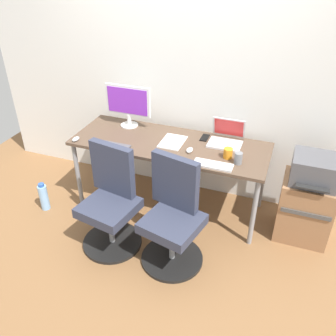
% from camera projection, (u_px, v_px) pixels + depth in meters
% --- Properties ---
extents(ground_plane, '(5.28, 5.28, 0.00)m').
position_uv_depth(ground_plane, '(170.00, 204.00, 3.86)').
color(ground_plane, brown).
extents(back_wall, '(4.40, 0.04, 2.60)m').
position_uv_depth(back_wall, '(185.00, 72.00, 3.50)').
color(back_wall, white).
rests_on(back_wall, ground).
extents(desk, '(1.89, 0.69, 0.74)m').
position_uv_depth(desk, '(170.00, 148.00, 3.50)').
color(desk, brown).
rests_on(desk, ground).
extents(office_chair_left, '(0.54, 0.54, 0.94)m').
position_uv_depth(office_chair_left, '(111.00, 203.00, 3.19)').
color(office_chair_left, black).
rests_on(office_chair_left, ground).
extents(office_chair_right, '(0.54, 0.54, 0.94)m').
position_uv_depth(office_chair_right, '(173.00, 218.00, 3.02)').
color(office_chair_right, black).
rests_on(office_chair_right, ground).
extents(side_cabinet, '(0.46, 0.41, 0.61)m').
position_uv_depth(side_cabinet, '(305.00, 209.00, 3.31)').
color(side_cabinet, '#996B47').
rests_on(side_cabinet, ground).
extents(printer, '(0.38, 0.40, 0.24)m').
position_uv_depth(printer, '(315.00, 170.00, 3.08)').
color(printer, '#515156').
rests_on(printer, side_cabinet).
extents(water_bottle_on_floor, '(0.09, 0.09, 0.31)m').
position_uv_depth(water_bottle_on_floor, '(44.00, 197.00, 3.72)').
color(water_bottle_on_floor, '#8CBFF2').
rests_on(water_bottle_on_floor, ground).
extents(desktop_monitor, '(0.48, 0.18, 0.43)m').
position_uv_depth(desktop_monitor, '(128.00, 103.00, 3.65)').
color(desktop_monitor, silver).
rests_on(desktop_monitor, desk).
extents(open_laptop, '(0.31, 0.28, 0.22)m').
position_uv_depth(open_laptop, '(226.00, 137.00, 3.44)').
color(open_laptop, silver).
rests_on(open_laptop, desk).
extents(keyboard_by_monitor, '(0.34, 0.12, 0.02)m').
position_uv_depth(keyboard_by_monitor, '(112.00, 146.00, 3.39)').
color(keyboard_by_monitor, '#515156').
rests_on(keyboard_by_monitor, desk).
extents(keyboard_by_laptop, '(0.34, 0.12, 0.02)m').
position_uv_depth(keyboard_by_laptop, '(213.00, 165.00, 3.11)').
color(keyboard_by_laptop, silver).
rests_on(keyboard_by_laptop, desk).
extents(mouse_by_monitor, '(0.06, 0.10, 0.03)m').
position_uv_depth(mouse_by_monitor, '(190.00, 150.00, 3.31)').
color(mouse_by_monitor, silver).
rests_on(mouse_by_monitor, desk).
extents(mouse_by_laptop, '(0.06, 0.10, 0.03)m').
position_uv_depth(mouse_by_laptop, '(76.00, 139.00, 3.49)').
color(mouse_by_laptop, '#B7B7B7').
rests_on(mouse_by_laptop, desk).
extents(coffee_mug, '(0.08, 0.08, 0.09)m').
position_uv_depth(coffee_mug, '(228.00, 153.00, 3.20)').
color(coffee_mug, orange).
rests_on(coffee_mug, desk).
extents(pen_cup, '(0.07, 0.07, 0.10)m').
position_uv_depth(pen_cup, '(238.00, 158.00, 3.12)').
color(pen_cup, slate).
rests_on(pen_cup, desk).
extents(phone_near_monitor, '(0.07, 0.14, 0.01)m').
position_uv_depth(phone_near_monitor, '(205.00, 138.00, 3.54)').
color(phone_near_monitor, black).
rests_on(phone_near_monitor, desk).
extents(paper_pile, '(0.21, 0.30, 0.01)m').
position_uv_depth(paper_pile, '(173.00, 142.00, 3.46)').
color(paper_pile, white).
rests_on(paper_pile, desk).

